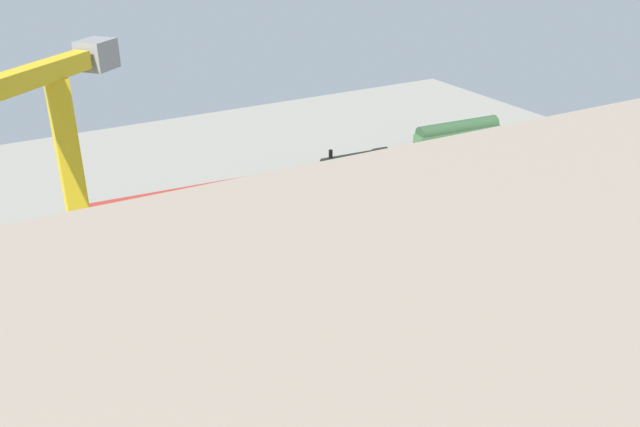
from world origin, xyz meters
TOP-DOWN VIEW (x-y plane):
  - ground_plane at (0.00, 0.00)m, footprint 148.08×148.08m
  - rail_bed at (0.00, -22.44)m, footprint 93.35×21.04m
  - street_asphalt at (0.00, 2.68)m, footprint 92.95×15.45m
  - track_rails at (0.00, -22.44)m, footprint 92.33×14.64m
  - platform_canopy_near at (-1.06, -15.02)m, footprint 52.25×9.06m
  - platform_canopy_far at (6.56, -21.48)m, footprint 46.36×7.69m
  - locomotive at (-19.04, -25.75)m, footprint 15.35×3.77m
  - passenger_coach at (-41.38, -25.75)m, footprint 18.67×4.23m
  - parked_car_0 at (-15.83, -0.95)m, footprint 4.73×2.02m
  - parked_car_1 at (-9.67, -1.15)m, footprint 4.49×2.14m
  - parked_car_2 at (-2.90, -1.01)m, footprint 4.39×2.00m
  - parked_car_3 at (3.54, -0.47)m, footprint 4.63×1.99m
  - construction_building at (15.51, 24.55)m, footprint 32.90×21.31m
  - construction_roof_slab at (15.51, 24.55)m, footprint 33.54×21.95m
  - tower_crane at (38.81, 25.25)m, footprint 21.45×19.39m
  - box_truck_0 at (25.41, 9.70)m, footprint 8.29×2.42m
  - box_truck_1 at (20.75, 10.97)m, footprint 9.22×2.90m
  - street_tree_0 at (-6.59, 8.32)m, footprint 5.65×5.65m
  - street_tree_1 at (-5.22, 6.84)m, footprint 5.50×5.50m
  - street_tree_2 at (-13.57, 8.65)m, footprint 5.38×5.38m
  - traffic_light at (3.42, -1.83)m, footprint 0.50×0.36m

SIDE VIEW (x-z plane):
  - ground_plane at x=0.00m, z-range 0.00..0.00m
  - rail_bed at x=0.00m, z-range 0.00..0.01m
  - street_asphalt at x=0.00m, z-range 0.00..0.01m
  - track_rails at x=0.00m, z-range 0.12..0.24m
  - parked_car_0 at x=-15.83m, z-range -0.08..1.43m
  - parked_car_1 at x=-9.67m, z-range -0.08..1.57m
  - parked_car_3 at x=3.54m, z-range -0.11..1.63m
  - parked_car_2 at x=-2.90m, z-range -0.09..1.65m
  - box_truck_1 at x=20.75m, z-range -0.02..3.35m
  - box_truck_0 at x=25.41m, z-range -0.04..3.52m
  - locomotive at x=-19.04m, z-range -0.75..4.36m
  - passenger_coach at x=-41.38m, z-range 0.16..6.24m
  - platform_canopy_near at x=-1.06m, z-range 1.93..6.32m
  - platform_canopy_far at x=6.56m, z-range 2.03..6.62m
  - traffic_light at x=3.42m, z-range 1.13..8.46m
  - street_tree_1 at x=-5.22m, z-range 1.06..8.71m
  - street_tree_0 at x=-6.59m, z-range 1.44..10.01m
  - street_tree_2 at x=-13.57m, z-range 1.54..10.07m
  - construction_building at x=15.51m, z-range 0.00..20.08m
  - construction_roof_slab at x=15.51m, z-range 20.08..20.48m
  - tower_crane at x=38.81m, z-range 3.45..39.56m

